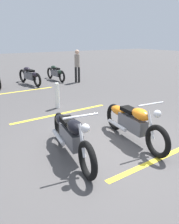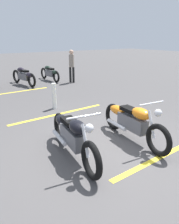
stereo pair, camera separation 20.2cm
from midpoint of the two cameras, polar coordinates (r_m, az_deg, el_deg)
name	(u,v)px [view 2 (the right image)]	position (r m, az deg, el deg)	size (l,w,h in m)	color
ground_plane	(108,149)	(4.84, 3.40, -9.46)	(60.00, 60.00, 0.00)	#474444
motorcycle_bright_foreground	(132,121)	(5.16, 9.61, -2.24)	(2.23, 0.62, 1.04)	black
motorcycle_dark_foreground	(72,134)	(4.42, -5.77, -5.72)	(2.22, 0.63, 1.04)	black
motorcycle_row_far_left	(50,73)	(12.42, -10.45, 9.76)	(2.04, 0.30, 0.77)	black
motorcycle_row_left	(24,76)	(11.54, -16.79, 8.80)	(2.20, 0.49, 0.83)	black
bystander_near_row	(72,65)	(11.67, -5.06, 11.92)	(0.29, 0.29, 1.65)	black
bollard_post	(54,96)	(7.48, -9.75, 4.04)	(0.14, 0.14, 0.85)	white
parking_stripe_near	(168,153)	(4.93, 18.30, -9.86)	(3.20, 0.12, 0.01)	yellow
parking_stripe_mid	(59,114)	(7.01, -8.54, -0.50)	(3.20, 0.12, 0.01)	yellow
parking_stripe_far	(13,92)	(10.21, -19.47, 4.72)	(3.20, 0.12, 0.01)	yellow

